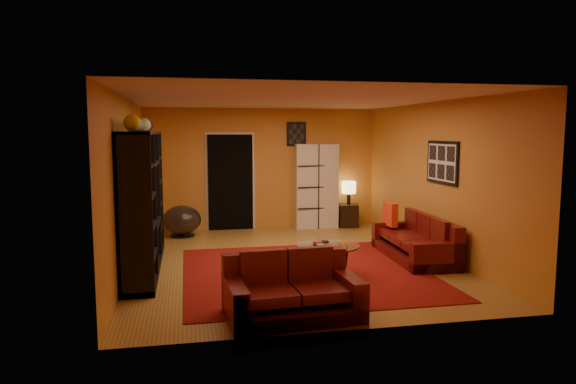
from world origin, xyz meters
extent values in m
plane|color=olive|center=(0.00, 0.00, 0.00)|extent=(6.00, 6.00, 0.00)
plane|color=white|center=(0.00, 0.00, 2.60)|extent=(6.00, 6.00, 0.00)
plane|color=#C0752A|center=(0.00, 3.00, 1.30)|extent=(6.00, 0.00, 6.00)
plane|color=#C0752A|center=(0.00, -3.00, 1.30)|extent=(6.00, 0.00, 6.00)
plane|color=#C0752A|center=(-2.50, 0.00, 1.30)|extent=(0.00, 6.00, 6.00)
plane|color=#C0752A|center=(2.50, 0.00, 1.30)|extent=(0.00, 6.00, 6.00)
cube|color=#620C0B|center=(0.10, -0.70, 0.01)|extent=(3.60, 3.60, 0.01)
cube|color=black|center=(-0.70, 2.96, 1.02)|extent=(0.95, 0.10, 2.04)
cube|color=black|center=(2.48, -0.30, 1.60)|extent=(0.03, 1.00, 0.70)
cube|color=black|center=(0.75, 2.98, 2.05)|extent=(0.42, 0.03, 0.52)
cube|color=black|center=(-2.27, 0.00, 1.05)|extent=(0.45, 3.00, 2.10)
imported|color=black|center=(-2.23, 0.02, 0.98)|extent=(0.92, 0.12, 0.53)
cube|color=#4D0A0A|center=(2.05, -0.23, 0.16)|extent=(0.90, 2.01, 0.32)
cube|color=#4D0A0A|center=(2.36, -0.24, 0.42)|extent=(0.27, 1.98, 0.85)
cube|color=#4D0A0A|center=(2.01, -1.12, 0.31)|extent=(0.81, 0.22, 0.62)
cube|color=#4D0A0A|center=(2.09, 0.67, 0.31)|extent=(0.81, 0.22, 0.62)
cube|color=#4D0A0A|center=(1.99, -0.76, 0.47)|extent=(0.61, 0.54, 0.12)
cube|color=#4D0A0A|center=(2.01, -0.23, 0.47)|extent=(0.61, 0.54, 0.12)
cube|color=#4D0A0A|center=(2.03, 0.31, 0.47)|extent=(0.61, 0.54, 0.12)
cube|color=#4D0A0A|center=(-0.48, -2.50, 0.16)|extent=(1.55, 0.99, 0.32)
cube|color=#4D0A0A|center=(-0.50, -2.14, 0.42)|extent=(1.50, 0.28, 0.85)
cube|color=#4D0A0A|center=(0.18, -2.46, 0.31)|extent=(0.24, 0.90, 0.62)
cube|color=#4D0A0A|center=(-1.13, -2.54, 0.31)|extent=(0.24, 0.90, 0.62)
cube|color=#4D0A0A|center=(-0.19, -2.52, 0.47)|extent=(0.59, 0.71, 0.12)
cube|color=#4D0A0A|center=(-0.76, -2.56, 0.47)|extent=(0.59, 0.71, 0.12)
cube|color=#FB3C1B|center=(1.95, 0.54, 0.63)|extent=(0.12, 0.42, 0.42)
cylinder|color=silver|center=(0.38, -0.96, 0.45)|extent=(0.91, 0.91, 0.02)
cylinder|color=black|center=(0.66, -0.91, 0.23)|extent=(0.05, 0.05, 0.43)
cylinder|color=black|center=(0.20, -0.74, 0.23)|extent=(0.05, 0.05, 0.43)
cylinder|color=black|center=(0.28, -1.22, 0.23)|extent=(0.05, 0.05, 0.43)
cube|color=silver|center=(1.16, 2.80, 0.92)|extent=(0.95, 0.48, 1.83)
cylinder|color=black|center=(-1.73, 2.38, 0.02)|extent=(0.44, 0.44, 0.03)
cylinder|color=black|center=(-1.73, 2.38, 0.10)|extent=(0.06, 0.06, 0.15)
ellipsoid|color=#3C3535|center=(-1.73, 2.38, 0.34)|extent=(0.77, 0.77, 0.58)
cube|color=black|center=(1.89, 2.75, 0.25)|extent=(0.47, 0.47, 0.50)
cylinder|color=black|center=(1.89, 2.75, 0.62)|extent=(0.08, 0.08, 0.25)
cylinder|color=#FADA89|center=(1.89, 2.75, 0.88)|extent=(0.31, 0.31, 0.27)
camera|label=1|loc=(-1.63, -8.01, 2.09)|focal=32.00mm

